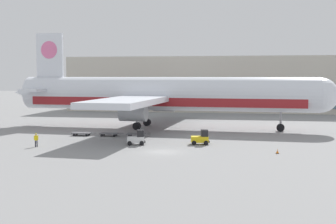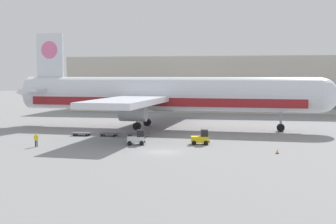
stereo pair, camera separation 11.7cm
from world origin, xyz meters
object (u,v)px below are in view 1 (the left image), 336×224
Objects in this scene: baggage_tug_foreground at (201,138)px; baggage_dolly_lead at (82,133)px; ground_crew_near at (36,139)px; baggage_tug_mid at (137,138)px; traffic_cone_near at (277,151)px; baggage_dolly_second at (109,134)px; airplane_main at (160,95)px; baggage_dolly_third at (136,134)px.

baggage_dolly_lead is at bearing 152.44° from baggage_tug_foreground.
ground_crew_near is at bearing -174.84° from baggage_tug_foreground.
ground_crew_near is (-12.50, -4.10, 0.18)m from baggage_tug_mid.
baggage_dolly_lead is 6.67× the size of traffic_cone_near.
traffic_cone_near reaches higher than baggage_dolly_lead.
traffic_cone_near is at bearing -27.63° from baggage_dolly_second.
traffic_cone_near is at bearing -41.24° from baggage_tug_foreground.
airplane_main is at bearing 62.08° from baggage_dolly_second.
baggage_dolly_third is 2.08× the size of ground_crew_near.
baggage_tug_mid reaches higher than baggage_dolly_second.
ground_crew_near reaches higher than baggage_dolly_lead.
traffic_cone_near is (30.73, 0.06, -0.79)m from ground_crew_near.
baggage_tug_foreground reaches higher than baggage_dolly_third.
airplane_main reaches higher than baggage_tug_mid.
airplane_main reaches higher than traffic_cone_near.
baggage_tug_mid is 13.10m from baggage_dolly_lead.
baggage_dolly_lead is at bearing -126.78° from airplane_main.
ground_crew_near is at bearing -113.38° from airplane_main.
airplane_main is 15.61× the size of baggage_dolly_second.
baggage_tug_foreground and baggage_tug_mid have the same top height.
baggage_dolly_second is 13.47m from ground_crew_near.
baggage_tug_mid is 0.73× the size of baggage_dolly_second.
baggage_tug_mid is 0.73× the size of baggage_dolly_lead.
baggage_tug_foreground is 19.99m from baggage_dolly_lead.
ground_crew_near is (-10.46, -12.20, 0.67)m from baggage_dolly_third.
baggage_tug_foreground is at bearing -59.86° from airplane_main.
ground_crew_near is at bearing -176.94° from baggage_tug_mid.
ground_crew_near reaches higher than baggage_dolly_third.
baggage_tug_mid is 0.73× the size of baggage_dolly_third.
traffic_cone_near is (9.76, -5.81, -0.61)m from baggage_tug_foreground.
baggage_tug_foreground is at bearing -13.70° from ground_crew_near.
airplane_main is at bearing 33.81° from ground_crew_near.
baggage_dolly_second is (4.36, 0.19, 0.00)m from baggage_dolly_lead.
baggage_tug_mid is at bearing -37.48° from baggage_dolly_lead.
baggage_tug_foreground is 0.71× the size of baggage_dolly_second.
baggage_tug_mid is 8.37m from baggage_dolly_third.
baggage_dolly_third is 23.63m from traffic_cone_near.
baggage_tug_mid reaches higher than traffic_cone_near.
baggage_tug_foreground is at bearing -3.32° from baggage_tug_mid.
baggage_tug_mid is at bearing 167.50° from traffic_cone_near.
baggage_dolly_third is at bearing 149.09° from traffic_cone_near.
traffic_cone_near is at bearing -32.68° from baggage_dolly_third.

